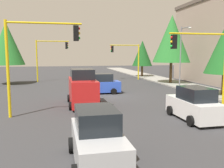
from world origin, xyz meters
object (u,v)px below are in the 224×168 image
Objects in this scene: traffic_signal_far_right at (50,52)px; car_blue at (100,84)px; tree_roadside_mid at (172,39)px; tree_roadside_far at (142,53)px; traffic_signal_near_left at (203,54)px; delivery_van_red at (83,89)px; car_silver at (97,139)px; traffic_signal_far_left at (127,55)px; car_white at (194,105)px; tree_opposite_side at (7,44)px; street_lamp_curbside at (182,50)px; traffic_signal_near_right at (37,49)px.

traffic_signal_far_right reaches higher than car_blue.
traffic_signal_far_right is 0.66× the size of tree_roadside_mid.
traffic_signal_near_left is at bearing -9.08° from tree_roadside_far.
delivery_van_red is (-2.74, -8.41, -2.60)m from traffic_signal_near_left.
car_silver is at bearing -21.98° from tree_roadside_far.
tree_roadside_mid is 1.86× the size of delivery_van_red.
car_white is at bearing -5.80° from traffic_signal_far_left.
tree_opposite_side is (2.00, -5.27, 1.12)m from traffic_signal_far_right.
tree_opposite_side is at bearing -83.15° from traffic_signal_far_left.
tree_roadside_far is at bearing 178.81° from street_lamp_curbside.
car_silver is (21.45, -13.19, -4.99)m from tree_roadside_mid.
traffic_signal_near_right is at bearing 16.30° from tree_opposite_side.
tree_roadside_mid reaches higher than traffic_signal_far_left.
tree_roadside_mid reaches higher than tree_roadside_far.
traffic_signal_near_left is at bearing 130.07° from car_silver.
tree_opposite_side is (-18.00, -16.67, 1.38)m from traffic_signal_near_left.
traffic_signal_near_left is at bearing 37.75° from car_blue.
tree_opposite_side is 1.97× the size of car_white.
street_lamp_curbside reaches higher than traffic_signal_far_left.
tree_roadside_mid is 2.19× the size of car_blue.
traffic_signal_far_left is at bearing 90.00° from traffic_signal_far_right.
traffic_signal_near_left is at bearing 0.03° from traffic_signal_far_left.
car_blue is (16.00, -10.03, -3.16)m from tree_roadside_far.
car_white is at bearing -12.92° from tree_roadside_far.
traffic_signal_near_left reaches higher than car_silver.
traffic_signal_near_right is at bearing -0.03° from traffic_signal_far_right.
tree_roadside_mid reaches higher than tree_opposite_side.
traffic_signal_near_left is at bearing -20.19° from street_lamp_curbside.
traffic_signal_far_right is 23.02m from traffic_signal_near_left.
car_blue is (-5.26, 2.22, -0.38)m from delivery_van_red.
traffic_signal_near_right reaches higher than delivery_van_red.
tree_roadside_far is (-24.00, 15.24, -0.13)m from traffic_signal_near_right.
car_blue is (-8.00, 5.21, -3.29)m from traffic_signal_near_right.
street_lamp_curbside reaches higher than car_blue.
delivery_van_red is 5.72m from car_blue.
tree_roadside_mid is at bearing 119.68° from car_blue.
car_white is (12.52, -5.87, -3.45)m from street_lamp_curbside.
traffic_signal_far_right is 11.38m from traffic_signal_far_left.
car_blue is at bearing -32.08° from tree_roadside_far.
tree_opposite_side is at bearing -162.95° from car_silver.
street_lamp_curbside reaches higher than car_silver.
traffic_signal_near_left is 1.40× the size of car_silver.
tree_roadside_far is (-24.00, 3.83, 0.17)m from traffic_signal_near_left.
traffic_signal_far_right is at bearing -90.00° from traffic_signal_far_left.
tree_opposite_side is 17.80m from delivery_van_red.
street_lamp_curbside is at bearing 154.87° from car_white.
delivery_van_red is at bearing -108.02° from traffic_signal_near_left.
traffic_signal_far_left is at bearing 162.14° from car_silver.
tree_roadside_far is 19.15m from car_blue.
traffic_signal_far_right reaches higher than traffic_signal_near_left.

